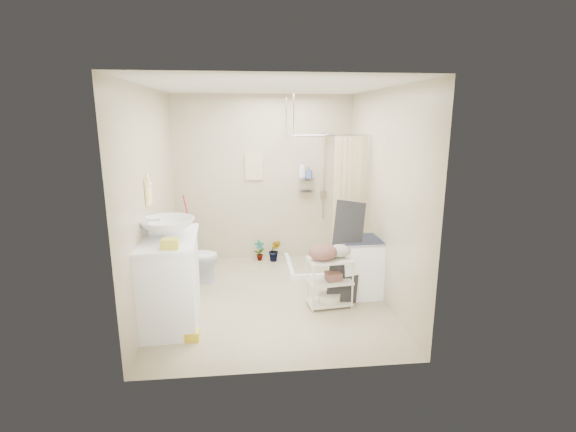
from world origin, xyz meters
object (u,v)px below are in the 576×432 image
Objects in this scene: washing_machine at (359,267)px; laundry_rack at (330,278)px; toilet at (193,258)px; vanity at (170,280)px.

laundry_rack is (-0.45, -0.31, -0.01)m from washing_machine.
vanity is at bearing 173.41° from toilet.
vanity is 1.55× the size of laundry_rack.
laundry_rack is at bearing -147.17° from washing_machine.
vanity is 1.87m from laundry_rack.
toilet is at bearing 161.60° from washing_machine.
toilet is 0.96× the size of laundry_rack.
toilet is 1.98m from laundry_rack.
washing_machine reaches higher than toilet.
vanity is 1.17m from toilet.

